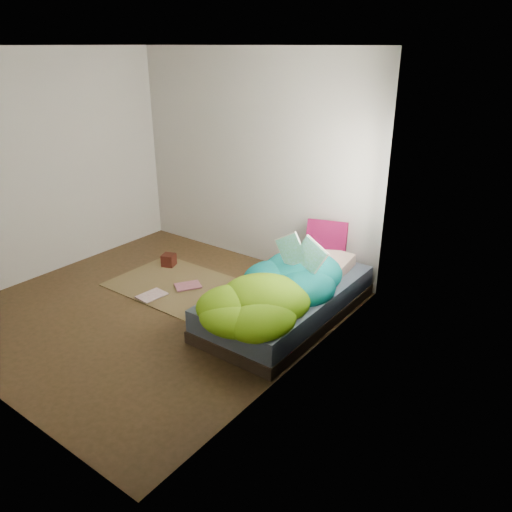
{
  "coord_description": "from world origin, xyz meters",
  "views": [
    {
      "loc": [
        3.67,
        -3.11,
        2.61
      ],
      "look_at": [
        0.8,
        0.75,
        0.56
      ],
      "focal_mm": 35.0,
      "sensor_mm": 36.0,
      "label": 1
    }
  ],
  "objects_px": {
    "floor_book_a": "(146,293)",
    "floor_book_b": "(186,282)",
    "pillow_magenta": "(326,240)",
    "bed": "(287,302)",
    "wooden_box": "(169,260)",
    "open_book": "(301,243)"
  },
  "relations": [
    {
      "from": "floor_book_a",
      "to": "floor_book_b",
      "type": "bearing_deg",
      "value": 74.24
    },
    {
      "from": "bed",
      "to": "floor_book_b",
      "type": "bearing_deg",
      "value": -176.36
    },
    {
      "from": "bed",
      "to": "open_book",
      "type": "relative_size",
      "value": 4.18
    },
    {
      "from": "open_book",
      "to": "floor_book_b",
      "type": "height_order",
      "value": "open_book"
    },
    {
      "from": "bed",
      "to": "floor_book_b",
      "type": "distance_m",
      "value": 1.38
    },
    {
      "from": "wooden_box",
      "to": "open_book",
      "type": "bearing_deg",
      "value": -3.22
    },
    {
      "from": "floor_book_a",
      "to": "wooden_box",
      "type": "bearing_deg",
      "value": 121.87
    },
    {
      "from": "bed",
      "to": "pillow_magenta",
      "type": "distance_m",
      "value": 0.96
    },
    {
      "from": "bed",
      "to": "floor_book_b",
      "type": "xyz_separation_m",
      "value": [
        -1.37,
        -0.09,
        -0.14
      ]
    },
    {
      "from": "floor_book_a",
      "to": "floor_book_b",
      "type": "xyz_separation_m",
      "value": [
        0.18,
        0.46,
        0.0
      ]
    },
    {
      "from": "pillow_magenta",
      "to": "floor_book_a",
      "type": "xyz_separation_m",
      "value": [
        -1.5,
        -1.42,
        -0.54
      ]
    },
    {
      "from": "open_book",
      "to": "wooden_box",
      "type": "bearing_deg",
      "value": 177.4
    },
    {
      "from": "floor_book_a",
      "to": "pillow_magenta",
      "type": "bearing_deg",
      "value": 48.89
    },
    {
      "from": "pillow_magenta",
      "to": "floor_book_a",
      "type": "bearing_deg",
      "value": -154.81
    },
    {
      "from": "bed",
      "to": "pillow_magenta",
      "type": "bearing_deg",
      "value": 93.4
    },
    {
      "from": "open_book",
      "to": "floor_book_a",
      "type": "xyz_separation_m",
      "value": [
        -1.65,
        -0.59,
        -0.8
      ]
    },
    {
      "from": "wooden_box",
      "to": "floor_book_a",
      "type": "height_order",
      "value": "wooden_box"
    },
    {
      "from": "wooden_box",
      "to": "bed",
      "type": "bearing_deg",
      "value": -4.81
    },
    {
      "from": "bed",
      "to": "floor_book_a",
      "type": "distance_m",
      "value": 1.65
    },
    {
      "from": "wooden_box",
      "to": "floor_book_b",
      "type": "bearing_deg",
      "value": -24.97
    },
    {
      "from": "pillow_magenta",
      "to": "floor_book_b",
      "type": "height_order",
      "value": "pillow_magenta"
    },
    {
      "from": "pillow_magenta",
      "to": "wooden_box",
      "type": "height_order",
      "value": "pillow_magenta"
    }
  ]
}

